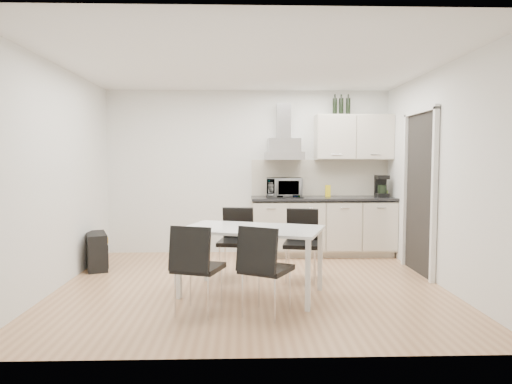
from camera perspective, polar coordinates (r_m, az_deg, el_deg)
ground at (r=5.55m, az=-0.62°, el=-11.61°), size 4.50×4.50×0.00m
wall_back at (r=7.35m, az=-0.93°, el=2.49°), size 4.50×0.10×2.60m
wall_front at (r=3.35m, az=0.03°, el=0.70°), size 4.50×0.10×2.60m
wall_left at (r=5.76m, az=-23.63°, el=1.75°), size 0.10×4.00×2.60m
wall_right at (r=5.84m, az=22.03°, el=1.81°), size 0.10×4.00×2.60m
ceiling at (r=5.46m, az=-0.64°, el=15.71°), size 4.50×4.50×0.00m
doorway at (r=6.35m, az=19.65°, el=-0.24°), size 0.08×1.04×2.10m
kitchenette at (r=7.22m, az=8.56°, el=-1.31°), size 2.22×0.64×2.52m
dining_table at (r=5.06m, az=-0.55°, el=-5.29°), size 1.70×1.30×0.75m
chair_far_left at (r=5.82m, az=-2.58°, el=-6.43°), size 0.52×0.57×0.88m
chair_far_right at (r=5.70m, az=5.68°, el=-6.66°), size 0.53×0.58×0.88m
chair_near_left at (r=4.52m, az=-7.19°, el=-9.50°), size 0.58×0.61×0.88m
chair_near_right at (r=4.44m, az=1.31°, el=-9.73°), size 0.63×0.65×0.88m
guitar_amp at (r=6.67m, az=-19.31°, el=-6.97°), size 0.46×0.64×0.50m
floor_speaker at (r=7.41m, az=-7.90°, el=-6.63°), size 0.16×0.15×0.26m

